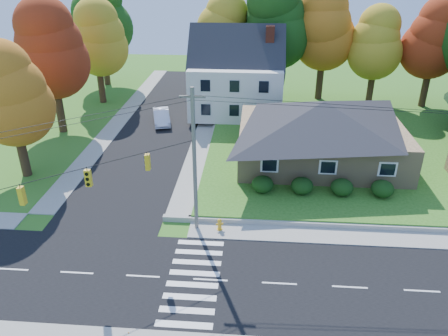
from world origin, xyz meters
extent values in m
plane|color=#3D7923|center=(0.00, 0.00, 0.00)|extent=(120.00, 120.00, 0.00)
cube|color=black|center=(0.00, 0.00, 0.01)|extent=(90.00, 8.00, 0.02)
cube|color=black|center=(-8.00, 26.00, 0.01)|extent=(8.00, 44.00, 0.02)
cube|color=#9C9A90|center=(0.00, 5.00, 0.04)|extent=(90.00, 2.00, 0.08)
cube|color=#3D7923|center=(13.00, 21.00, 0.25)|extent=(30.00, 30.00, 0.50)
cube|color=tan|center=(8.00, 16.00, 2.10)|extent=(14.00, 10.00, 3.20)
pyramid|color=#26262B|center=(8.00, 16.00, 4.80)|extent=(14.60, 10.60, 2.20)
cube|color=silver|center=(0.00, 28.00, 3.30)|extent=(10.00, 8.00, 5.60)
pyramid|color=#26262B|center=(0.00, 28.00, 7.30)|extent=(10.40, 8.40, 2.40)
cube|color=brown|center=(3.50, 28.00, 5.30)|extent=(0.90, 0.90, 9.60)
ellipsoid|color=#163A10|center=(3.00, 9.80, 1.14)|extent=(1.70, 1.70, 1.27)
ellipsoid|color=#163A10|center=(6.00, 9.80, 1.14)|extent=(1.70, 1.70, 1.27)
ellipsoid|color=#163A10|center=(9.00, 9.80, 1.14)|extent=(1.70, 1.70, 1.27)
ellipsoid|color=#163A10|center=(12.00, 9.80, 1.14)|extent=(1.70, 1.70, 1.27)
cylinder|color=#666059|center=(-1.50, 5.20, 5.00)|extent=(0.26, 0.26, 10.00)
cube|color=#666059|center=(-1.50, 5.20, 9.40)|extent=(1.60, 0.12, 0.12)
cube|color=gold|center=(-9.50, -1.20, 5.95)|extent=(0.26, 0.34, 1.00)
cube|color=gold|center=(-6.80, 0.95, 5.95)|extent=(0.34, 0.26, 1.00)
cube|color=gold|center=(-4.00, 3.20, 5.95)|extent=(0.26, 0.34, 1.00)
cylinder|color=black|center=(-8.00, 0.00, 6.60)|extent=(13.02, 10.43, 0.04)
cylinder|color=#3F2A19|center=(-2.00, 34.00, 3.20)|extent=(0.80, 0.80, 5.40)
sphere|color=#B39622|center=(-2.00, 34.00, 7.10)|extent=(6.72, 6.72, 6.72)
sphere|color=#B39622|center=(-2.00, 34.00, 8.78)|extent=(5.91, 5.91, 5.91)
sphere|color=#B39622|center=(-2.00, 34.00, 10.46)|extent=(5.11, 5.11, 5.11)
cylinder|color=#3F2A19|center=(4.00, 33.00, 3.65)|extent=(0.86, 0.86, 6.30)
sphere|color=#1D4A14|center=(4.00, 33.00, 8.20)|extent=(7.84, 7.84, 7.84)
sphere|color=#1D4A14|center=(4.00, 33.00, 10.16)|extent=(6.90, 6.90, 6.90)
sphere|color=#1D4A14|center=(4.00, 33.00, 12.12)|extent=(5.96, 5.96, 5.96)
cylinder|color=#3F2A19|center=(10.00, 34.00, 3.43)|extent=(0.83, 0.83, 5.85)
sphere|color=#C0691A|center=(10.00, 34.00, 7.65)|extent=(7.28, 7.28, 7.28)
sphere|color=#C0691A|center=(10.00, 34.00, 9.47)|extent=(6.41, 6.41, 6.41)
sphere|color=#C0691A|center=(10.00, 34.00, 11.29)|extent=(5.53, 5.53, 5.53)
cylinder|color=#3F2A19|center=(16.00, 33.00, 2.98)|extent=(0.77, 0.77, 4.95)
sphere|color=#B39622|center=(16.00, 33.00, 6.55)|extent=(6.16, 6.16, 6.16)
sphere|color=#B39622|center=(16.00, 33.00, 8.09)|extent=(5.42, 5.42, 5.42)
sphere|color=#B39622|center=(16.00, 33.00, 9.63)|extent=(4.68, 4.68, 4.68)
cylinder|color=#3F2A19|center=(22.00, 32.00, 3.20)|extent=(0.80, 0.80, 5.40)
sphere|color=maroon|center=(22.00, 32.00, 7.10)|extent=(6.72, 6.72, 6.72)
sphere|color=maroon|center=(22.00, 32.00, 8.78)|extent=(5.91, 5.91, 5.91)
sphere|color=maroon|center=(22.00, 32.00, 10.46)|extent=(5.11, 5.11, 5.11)
cylinder|color=#3F2A19|center=(-17.00, 12.00, 2.48)|extent=(0.77, 0.77, 4.95)
sphere|color=#C0691A|center=(-17.00, 12.00, 6.05)|extent=(6.16, 6.16, 6.16)
sphere|color=#C0691A|center=(-17.00, 12.00, 7.59)|extent=(5.42, 5.42, 5.42)
sphere|color=#C0691A|center=(-17.00, 12.00, 9.13)|extent=(4.68, 4.68, 4.68)
cylinder|color=#3F2A19|center=(-18.00, 22.00, 2.93)|extent=(0.83, 0.83, 5.85)
sphere|color=maroon|center=(-18.00, 22.00, 7.15)|extent=(7.28, 7.28, 7.28)
sphere|color=maroon|center=(-18.00, 22.00, 8.97)|extent=(6.41, 6.41, 6.41)
sphere|color=maroon|center=(-18.00, 22.00, 10.79)|extent=(5.53, 5.53, 5.53)
cylinder|color=#3F2A19|center=(-17.00, 32.00, 2.70)|extent=(0.80, 0.80, 5.40)
sphere|color=#B39622|center=(-17.00, 32.00, 6.60)|extent=(6.72, 6.72, 6.72)
sphere|color=#B39622|center=(-17.00, 32.00, 8.28)|extent=(5.91, 5.91, 5.91)
sphere|color=#B39622|center=(-17.00, 32.00, 9.96)|extent=(5.11, 5.11, 5.11)
cylinder|color=#3F2A19|center=(-19.00, 40.00, 3.15)|extent=(0.86, 0.86, 6.30)
sphere|color=#1D4A14|center=(-19.00, 40.00, 7.70)|extent=(7.84, 7.84, 7.84)
sphere|color=#1D4A14|center=(-19.00, 40.00, 9.66)|extent=(6.90, 6.90, 6.90)
imported|color=silver|center=(-8.07, 25.07, 0.80)|extent=(2.86, 5.03, 1.57)
cylinder|color=gold|center=(0.10, 5.07, 0.06)|extent=(0.41, 0.41, 0.11)
cylinder|color=gold|center=(0.10, 5.07, 0.39)|extent=(0.27, 0.27, 0.62)
sphere|color=gold|center=(0.10, 5.07, 0.77)|extent=(0.29, 0.29, 0.29)
cylinder|color=gold|center=(0.10, 5.07, 0.51)|extent=(0.52, 0.29, 0.14)
camera|label=1|loc=(2.33, -19.66, 17.24)|focal=35.00mm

